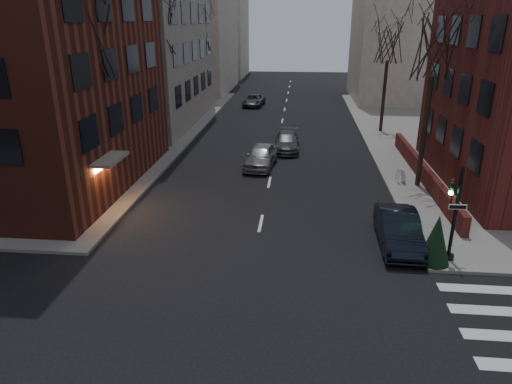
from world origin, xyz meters
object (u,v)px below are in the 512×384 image
tree_left_b (157,25)px  car_lane_gray (287,142)px  tree_left_c (199,33)px  sandwich_board (400,176)px  tree_left_a (83,39)px  traffic_signal (453,219)px  evergreen_shrub (436,239)px  car_lane_silver (261,156)px  streetlamp_near (153,100)px  tree_right_b (389,42)px  parked_sedan (398,229)px  tree_right_a (436,46)px  streetlamp_far (210,69)px  car_lane_far (254,100)px

tree_left_b → car_lane_gray: size_ratio=2.34×
tree_left_c → sandwich_board: (16.63, -21.76, -7.46)m
tree_left_a → car_lane_gray: size_ratio=2.22×
tree_left_b → sandwich_board: size_ratio=12.92×
traffic_signal → tree_left_c: (-16.74, 31.01, 6.12)m
sandwich_board → evergreen_shrub: size_ratio=0.40×
car_lane_silver → tree_left_c: bearing=118.5°
tree_left_a → streetlamp_near: bearing=85.7°
sandwich_board → evergreen_shrub: evergreen_shrub is taller
tree_right_b → car_lane_silver: 16.10m
car_lane_silver → car_lane_gray: car_lane_silver is taller
tree_left_b → parked_sedan: size_ratio=2.34×
parked_sedan → car_lane_gray: parked_sedan is taller
tree_left_a → tree_left_b: size_ratio=0.95×
tree_left_c → tree_right_b: size_ratio=1.06×
car_lane_gray → sandwich_board: (7.03, -7.09, -0.10)m
streetlamp_near → car_lane_gray: (9.00, 3.33, -3.57)m
tree_left_b → tree_right_a: tree_left_b is taller
tree_left_a → tree_left_c: size_ratio=1.06×
tree_left_b → car_lane_gray: bearing=-4.0°
traffic_signal → tree_right_b: bearing=87.9°
tree_left_c → streetlamp_far: size_ratio=1.55×
tree_left_b → tree_left_c: tree_left_b is taller
parked_sedan → sandwich_board: size_ratio=5.52×
traffic_signal → streetlamp_near: bearing=141.1°
traffic_signal → tree_right_a: (0.86, 9.01, 6.12)m
traffic_signal → streetlamp_far: 36.81m
tree_left_a → evergreen_shrub: 18.47m
tree_right_b → streetlamp_far: 20.01m
tree_right_a → car_lane_far: size_ratio=2.12×
tree_right_a → car_lane_gray: bearing=137.5°
car_lane_gray → sandwich_board: 9.98m
tree_left_b → evergreen_shrub: bearing=-47.2°
tree_left_a → sandwich_board: 18.89m
tree_right_b → streetlamp_far: tree_right_b is taller
tree_right_b → sandwich_board: 15.48m
streetlamp_near → car_lane_gray: streetlamp_near is taller
tree_left_a → streetlamp_far: (0.60, 28.00, -4.23)m
tree_left_a → car_lane_far: 31.20m
tree_left_a → tree_right_b: (17.60, 18.00, -0.88)m
tree_right_b → parked_sedan: bearing=-96.8°
tree_left_b → streetlamp_near: tree_left_b is taller
tree_left_a → tree_right_b: size_ratio=1.12×
tree_left_b → sandwich_board: (16.63, -7.76, -8.34)m
car_lane_far → tree_right_b: bearing=-39.1°
car_lane_far → tree_left_b: bearing=-102.0°
tree_right_a → car_lane_silver: 12.41m
car_lane_gray → traffic_signal: bearing=-66.7°
streetlamp_near → tree_left_c: bearing=91.9°
traffic_signal → tree_left_b: 24.87m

